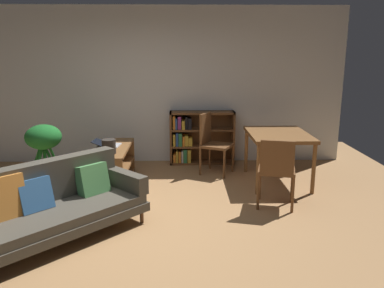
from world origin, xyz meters
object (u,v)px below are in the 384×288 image
Objects in this scene: dining_table at (278,138)px; bookshelf at (197,138)px; media_console at (113,165)px; desk_speaker at (109,147)px; dining_chair_far at (277,168)px; potted_floor_plant at (44,144)px; open_laptop at (108,144)px; fabric_couch at (54,203)px; dining_chair_near at (212,140)px.

dining_table is 1.01× the size of bookshelf.
media_console is 2.50m from dining_table.
dining_chair_far is at bearing -16.65° from desk_speaker.
dining_table is (3.49, -0.06, 0.09)m from potted_floor_plant.
fabric_couch is at bearing -97.34° from open_laptop.
fabric_couch is 1.44× the size of media_console.
dining_chair_near is (1.84, 2.21, 0.16)m from fabric_couch.
fabric_couch is 1.79m from media_console.
potted_floor_plant reaches higher than open_laptop.
dining_chair_near reaches higher than dining_table.
bookshelf is (-1.17, 1.08, -0.23)m from dining_table.
dining_chair_near is at bearing 115.06° from dining_chair_far.
fabric_couch is at bearing -119.87° from bookshelf.
media_console is at bearing 79.78° from fabric_couch.
media_console is 1.30× the size of dining_chair_near.
bookshelf reaches higher than open_laptop.
dining_table is at bearing 31.74° from fabric_couch.
bookshelf reaches higher than dining_table.
open_laptop is 0.47× the size of potted_floor_plant.
bookshelf is at bearing 48.36° from desk_speaker.
desk_speaker is 0.18× the size of dining_table.
desk_speaker is 2.30m from dining_chair_far.
dining_chair_near is 0.65m from bookshelf.
potted_floor_plant reaches higher than dining_table.
dining_chair_near is (2.54, 0.43, -0.05)m from potted_floor_plant.
dining_chair_near is at bearing 50.19° from fabric_couch.
fabric_couch is at bearing -148.26° from dining_table.
media_console is 1.61m from dining_chair_near.
dining_chair_far is (2.22, -1.04, 0.25)m from media_console.
fabric_couch is 1.44m from desk_speaker.
open_laptop is 1.65m from dining_chair_near.
bookshelf is at bearing 23.92° from potted_floor_plant.
potted_floor_plant is 3.41m from dining_chair_far.
dining_table reaches higher than desk_speaker.
media_console is at bearing 154.93° from dining_chair_far.
fabric_couch is 2.05× the size of dining_chair_far.
dining_chair_far reaches higher than potted_floor_plant.
dining_chair_near is at bearing 13.11° from open_laptop.
bookshelf reaches higher than dining_chair_far.
dining_chair_near reaches higher than dining_chair_far.
dining_table is at bearing -0.94° from potted_floor_plant.
desk_speaker is 2.47m from dining_table.
dining_chair_near reaches higher than fabric_couch.
dining_chair_far is (0.70, -1.49, -0.02)m from dining_chair_near.
dining_chair_far reaches higher than media_console.
dining_table is at bearing -42.71° from bookshelf.
bookshelf is at bearing 60.13° from fabric_couch.
dining_chair_near reaches higher than potted_floor_plant.
potted_floor_plant reaches higher than media_console.
fabric_couch is 2.07× the size of potted_floor_plant.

